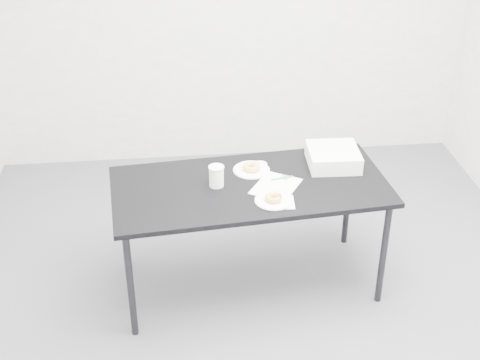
{
  "coord_description": "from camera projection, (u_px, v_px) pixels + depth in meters",
  "views": [
    {
      "loc": [
        -0.49,
        -3.34,
        2.85
      ],
      "look_at": [
        -0.12,
        0.02,
        0.88
      ],
      "focal_mm": 50.0,
      "sensor_mm": 36.0,
      "label": 1
    }
  ],
  "objects": [
    {
      "name": "pen",
      "position": [
        282.0,
        178.0,
        4.14
      ],
      "size": [
        0.14,
        0.04,
        0.01
      ],
      "primitive_type": "cylinder",
      "rotation": [
        0.0,
        1.57,
        0.19
      ],
      "color": "#0D9752",
      "rests_on": "scorecard"
    },
    {
      "name": "cup_lid",
      "position": [
        260.0,
        165.0,
        4.29
      ],
      "size": [
        0.09,
        0.09,
        0.01
      ],
      "primitive_type": "cylinder",
      "color": "white",
      "rests_on": "table"
    },
    {
      "name": "plate_near",
      "position": [
        273.0,
        200.0,
        3.91
      ],
      "size": [
        0.22,
        0.22,
        0.01
      ],
      "primitive_type": "cylinder",
      "color": "white",
      "rests_on": "napkin"
    },
    {
      "name": "coffee_cup",
      "position": [
        216.0,
        176.0,
        4.04
      ],
      "size": [
        0.09,
        0.09,
        0.13
      ],
      "primitive_type": "cylinder",
      "color": "white",
      "rests_on": "table"
    },
    {
      "name": "wall_back",
      "position": [
        229.0,
        6.0,
        5.38
      ],
      "size": [
        4.0,
        0.02,
        2.7
      ],
      "primitive_type": "cube",
      "color": "white",
      "rests_on": "floor"
    },
    {
      "name": "floor",
      "position": [
        259.0,
        297.0,
        4.35
      ],
      "size": [
        4.0,
        4.0,
        0.0
      ],
      "primitive_type": "plane",
      "color": "#4B4B50",
      "rests_on": "ground"
    },
    {
      "name": "napkin",
      "position": [
        281.0,
        202.0,
        3.91
      ],
      "size": [
        0.17,
        0.17,
        0.0
      ],
      "primitive_type": "cube",
      "rotation": [
        0.0,
        0.0,
        -0.09
      ],
      "color": "white",
      "rests_on": "table"
    },
    {
      "name": "donut_near",
      "position": [
        274.0,
        198.0,
        3.9
      ],
      "size": [
        0.12,
        0.12,
        0.03
      ],
      "primitive_type": "torus",
      "rotation": [
        0.0,
        0.0,
        -0.23
      ],
      "color": "gold",
      "rests_on": "plate_near"
    },
    {
      "name": "logo_patch",
      "position": [
        285.0,
        177.0,
        4.15
      ],
      "size": [
        0.07,
        0.07,
        0.0
      ],
      "primitive_type": "cube",
      "rotation": [
        0.0,
        0.0,
        -0.56
      ],
      "color": "green",
      "rests_on": "scorecard"
    },
    {
      "name": "scorecard",
      "position": [
        276.0,
        186.0,
        4.06
      ],
      "size": [
        0.36,
        0.38,
        0.0
      ],
      "primitive_type": "cube",
      "rotation": [
        0.0,
        0.0,
        -0.56
      ],
      "color": "white",
      "rests_on": "table"
    },
    {
      "name": "bakery_box",
      "position": [
        333.0,
        157.0,
        4.28
      ],
      "size": [
        0.33,
        0.33,
        0.11
      ],
      "primitive_type": "cube",
      "rotation": [
        0.0,
        0.0,
        -0.04
      ],
      "color": "white",
      "rests_on": "table"
    },
    {
      "name": "donut_far",
      "position": [
        251.0,
        167.0,
        4.22
      ],
      "size": [
        0.12,
        0.12,
        0.04
      ],
      "primitive_type": "torus",
      "rotation": [
        0.0,
        0.0,
        -0.08
      ],
      "color": "gold",
      "rests_on": "plate_far"
    },
    {
      "name": "plate_far",
      "position": [
        251.0,
        170.0,
        4.23
      ],
      "size": [
        0.23,
        0.23,
        0.01
      ],
      "primitive_type": "cylinder",
      "color": "white",
      "rests_on": "table"
    },
    {
      "name": "table",
      "position": [
        250.0,
        193.0,
        4.11
      ],
      "size": [
        1.75,
        0.94,
        0.77
      ],
      "rotation": [
        0.0,
        0.0,
        0.09
      ],
      "color": "black",
      "rests_on": "floor"
    }
  ]
}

